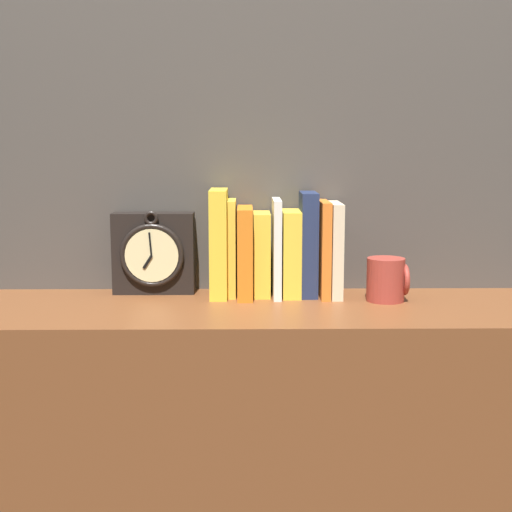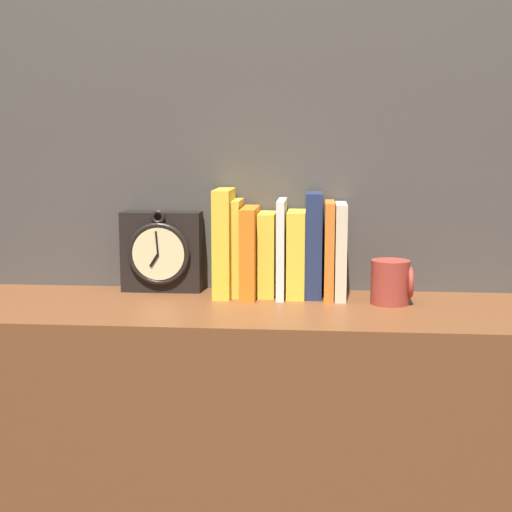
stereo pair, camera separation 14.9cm
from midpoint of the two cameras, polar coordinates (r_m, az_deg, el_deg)
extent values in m
cube|color=#47423D|center=(1.69, -2.66, 9.64)|extent=(6.00, 0.05, 2.60)
cube|color=brown|center=(1.68, -2.70, -19.85)|extent=(1.35, 0.38, 0.94)
cube|color=black|center=(1.67, -10.72, 0.22)|extent=(0.19, 0.06, 0.19)
torus|color=black|center=(1.63, -10.94, 0.03)|extent=(0.14, 0.01, 0.14)
cylinder|color=beige|center=(1.63, -10.96, 0.01)|extent=(0.12, 0.01, 0.12)
cube|color=black|center=(1.63, -11.28, -0.50)|extent=(0.02, 0.00, 0.03)
cube|color=black|center=(1.62, -11.08, 0.91)|extent=(0.01, 0.00, 0.05)
torus|color=black|center=(1.62, -11.03, 2.98)|extent=(0.03, 0.01, 0.03)
cube|color=yellow|center=(1.61, -5.65, 1.02)|extent=(0.04, 0.13, 0.24)
cube|color=yellow|center=(1.62, -4.60, 0.65)|extent=(0.02, 0.11, 0.22)
cube|color=orange|center=(1.60, -3.55, 0.28)|extent=(0.03, 0.15, 0.20)
cube|color=yellow|center=(1.62, -2.18, 0.15)|extent=(0.04, 0.11, 0.19)
cube|color=white|center=(1.60, -1.00, 0.63)|extent=(0.02, 0.14, 0.22)
cube|color=yellow|center=(1.61, 0.17, 0.21)|extent=(0.04, 0.12, 0.19)
cube|color=navy|center=(1.61, 1.57, 0.95)|extent=(0.04, 0.12, 0.23)
cube|color=orange|center=(1.60, 2.80, 0.56)|extent=(0.02, 0.14, 0.22)
cube|color=beige|center=(1.61, 3.69, 0.51)|extent=(0.02, 0.13, 0.21)
cylinder|color=#9E382D|center=(1.57, 7.68, -1.90)|extent=(0.08, 0.08, 0.10)
torus|color=#9E382D|center=(1.58, 9.16, -1.89)|extent=(0.01, 0.07, 0.07)
camera|label=1|loc=(0.07, -92.86, -0.45)|focal=50.00mm
camera|label=2|loc=(0.07, 87.14, 0.45)|focal=50.00mm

